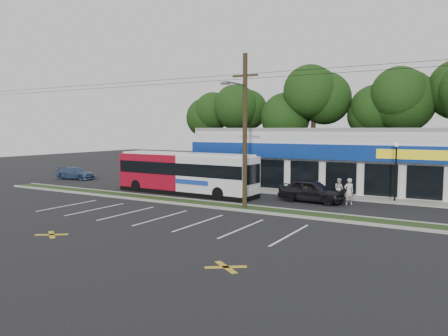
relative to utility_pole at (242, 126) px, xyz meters
name	(u,v)px	position (x,y,z in m)	size (l,w,h in m)	color
ground	(198,207)	(-2.83, -0.93, -5.41)	(120.00, 120.00, 0.00)	black
grass_strip	(206,204)	(-2.83, 0.07, -5.35)	(40.00, 1.60, 0.12)	#1A3214
curb_south	(199,206)	(-2.83, -0.78, -5.34)	(40.00, 0.25, 0.14)	#9E9E93
curb_north	(213,202)	(-2.83, 0.92, -5.34)	(40.00, 0.25, 0.14)	#9E9E93
sidewalk	(314,195)	(2.17, 8.07, -5.36)	(32.00, 2.20, 0.10)	#9E9E93
strip_mall	(345,157)	(2.67, 14.99, -2.76)	(25.00, 12.55, 5.30)	silver
utility_pole	(242,126)	(0.00, 0.00, 0.00)	(50.00, 2.77, 10.00)	black
lamp_post	(396,165)	(8.17, 7.87, -2.74)	(0.30, 0.30, 4.25)	black
tree_line	(357,100)	(1.17, 25.07, 3.00)	(46.76, 6.76, 11.83)	black
metrobus	(186,172)	(-7.03, 3.57, -3.67)	(12.35, 3.03, 3.30)	maroon
car_dark	(312,191)	(3.04, 4.91, -4.60)	(1.92, 4.76, 1.62)	black
car_silver	(143,181)	(-12.03, 4.14, -4.70)	(1.51, 4.33, 1.43)	#AAAEB2
car_blue	(76,173)	(-22.83, 6.07, -4.79)	(1.75, 4.30, 1.25)	#324970
pedestrian_a	(349,192)	(5.63, 5.07, -4.49)	(0.68, 0.44, 1.85)	beige
pedestrian_b	(339,188)	(4.23, 7.57, -4.65)	(0.74, 0.57, 1.52)	beige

